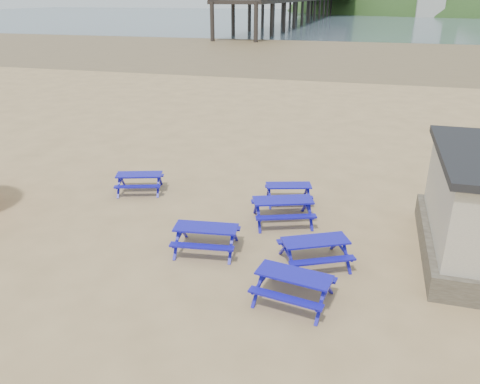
% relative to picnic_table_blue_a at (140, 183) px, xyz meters
% --- Properties ---
extents(ground, '(400.00, 400.00, 0.00)m').
position_rel_picnic_table_blue_a_xyz_m(ground, '(3.33, -2.81, -0.36)').
color(ground, tan).
rests_on(ground, ground).
extents(wet_sand, '(400.00, 400.00, 0.00)m').
position_rel_picnic_table_blue_a_xyz_m(wet_sand, '(3.33, 52.19, -0.36)').
color(wet_sand, olive).
rests_on(wet_sand, ground).
extents(sea, '(400.00, 400.00, 0.00)m').
position_rel_picnic_table_blue_a_xyz_m(sea, '(3.33, 167.19, -0.35)').
color(sea, '#435460').
rests_on(sea, ground).
extents(picnic_table_blue_a, '(2.06, 1.84, 0.72)m').
position_rel_picnic_table_blue_a_xyz_m(picnic_table_blue_a, '(0.00, 0.00, 0.00)').
color(picnic_table_blue_a, '#0F0698').
rests_on(picnic_table_blue_a, ground).
extents(picnic_table_blue_b, '(1.94, 1.72, 0.68)m').
position_rel_picnic_table_blue_a_xyz_m(picnic_table_blue_b, '(5.69, 0.56, -0.02)').
color(picnic_table_blue_b, '#0F0698').
rests_on(picnic_table_blue_b, ground).
extents(picnic_table_blue_c, '(2.39, 2.17, 0.82)m').
position_rel_picnic_table_blue_a_xyz_m(picnic_table_blue_c, '(5.81, -1.12, 0.05)').
color(picnic_table_blue_c, '#0F0698').
rests_on(picnic_table_blue_c, ground).
extents(picnic_table_blue_d, '(2.03, 1.72, 0.78)m').
position_rel_picnic_table_blue_a_xyz_m(picnic_table_blue_d, '(4.00, -3.59, 0.03)').
color(picnic_table_blue_d, '#0F0698').
rests_on(picnic_table_blue_d, ground).
extents(picnic_table_blue_e, '(2.04, 1.74, 0.77)m').
position_rel_picnic_table_blue_a_xyz_m(picnic_table_blue_e, '(6.91, -5.36, 0.02)').
color(picnic_table_blue_e, '#0F0698').
rests_on(picnic_table_blue_e, ground).
extents(picnic_table_blue_f, '(2.30, 2.14, 0.77)m').
position_rel_picnic_table_blue_a_xyz_m(picnic_table_blue_f, '(7.18, -3.49, 0.03)').
color(picnic_table_blue_f, '#0F0698').
rests_on(picnic_table_blue_f, ground).
extents(pier, '(24.00, 220.00, 39.29)m').
position_rel_picnic_table_blue_a_xyz_m(pier, '(-14.66, 175.42, 5.10)').
color(pier, black).
rests_on(pier, ground).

